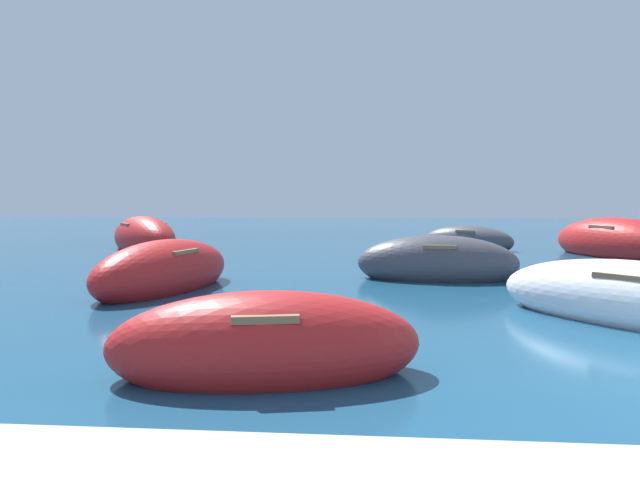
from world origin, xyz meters
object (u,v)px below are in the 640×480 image
moored_boat_0 (437,263)px  moored_boat_1 (468,241)px  moored_boat_4 (635,300)px  moored_boat_2 (265,345)px  moored_boat_3 (616,243)px  moored_boat_5 (164,272)px  moored_boat_8 (144,238)px

moored_boat_0 → moored_boat_1: (1.95, 7.00, -0.06)m
moored_boat_1 → moored_boat_4: (0.52, -11.26, 0.04)m
moored_boat_0 → moored_boat_2: (-2.77, -7.25, -0.03)m
moored_boat_0 → moored_boat_3: 8.03m
moored_boat_1 → moored_boat_4: size_ratio=0.84×
moored_boat_0 → moored_boat_2: moored_boat_0 is taller
moored_boat_4 → moored_boat_5: bearing=29.1°
moored_boat_8 → moored_boat_3: bearing=48.6°
moored_boat_2 → moored_boat_5: (-3.05, 5.29, 0.04)m
moored_boat_5 → moored_boat_1: bearing=157.1°
moored_boat_0 → moored_boat_1: bearing=-102.7°
moored_boat_2 → moored_boat_4: moored_boat_4 is taller
moored_boat_3 → moored_boat_4: (-3.71, -9.38, -0.09)m
moored_boat_3 → moored_boat_8: size_ratio=1.06×
moored_boat_0 → moored_boat_5: size_ratio=0.90×
moored_boat_4 → moored_boat_2: bearing=74.2°
moored_boat_0 → moored_boat_8: size_ratio=0.84×
moored_boat_0 → moored_boat_3: moored_boat_3 is taller
moored_boat_1 → moored_boat_4: 11.28m
moored_boat_2 → moored_boat_5: 6.11m
moored_boat_0 → moored_boat_3: bearing=-137.5°
moored_boat_5 → moored_boat_8: (-3.58, 7.88, 0.05)m
moored_boat_1 → moored_boat_8: bearing=31.3°
moored_boat_8 → moored_boat_1: bearing=57.0°
moored_boat_1 → moored_boat_4: bearing=118.5°
moored_boat_5 → moored_boat_0: bearing=126.6°
moored_boat_5 → moored_boat_2: bearing=48.1°
moored_boat_4 → moored_boat_8: bearing=4.0°
moored_boat_0 → moored_boat_8: moored_boat_8 is taller
moored_boat_8 → moored_boat_0: bearing=19.4°
moored_boat_1 → moored_boat_2: size_ratio=0.93×
moored_boat_2 → moored_boat_8: 14.75m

